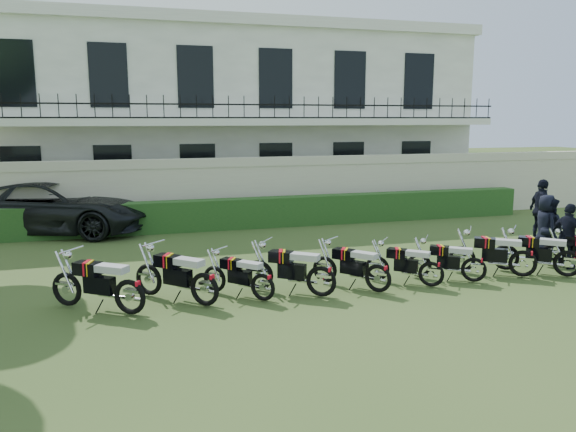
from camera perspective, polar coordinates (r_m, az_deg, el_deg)
The scene contains 18 objects.
ground at distance 12.21m, azimuth 4.07°, elevation -7.40°, with size 100.00×100.00×0.00m, color #2E471C.
perimeter_wall at distance 19.52m, azimuth -3.99°, elevation 2.65°, with size 30.00×0.35×2.30m.
hedge at distance 19.08m, azimuth -0.52°, elevation 0.47°, with size 18.00×0.60×1.00m, color #18441A.
building at distance 25.22m, azimuth -6.95°, elevation 10.01°, with size 20.40×9.60×7.40m.
motorcycle_0 at distance 10.84m, azimuth -15.80°, elevation -7.08°, with size 1.77×1.31×1.15m.
motorcycle_1 at distance 11.02m, azimuth -8.48°, elevation -6.56°, with size 1.56×1.53×1.13m.
motorcycle_2 at distance 11.25m, azimuth -2.57°, elevation -6.56°, with size 1.29×1.31×0.96m.
motorcycle_3 at distance 11.48m, azimuth 3.41°, elevation -5.88°, with size 1.68×1.28×1.10m.
motorcycle_4 at distance 11.91m, azimuth 9.16°, elevation -5.58°, with size 1.29×1.49×1.03m.
motorcycle_5 at distance 12.54m, azimuth 14.38°, elevation -5.13°, with size 1.39×1.21×0.96m.
motorcycle_6 at distance 13.17m, azimuth 18.40°, elevation -4.62°, with size 1.48×1.08×0.95m.
motorcycle_7 at distance 13.96m, azimuth 22.79°, elevation -3.86°, with size 1.66×1.20×1.07m.
motorcycle_8 at distance 14.40m, azimuth 26.58°, elevation -3.75°, with size 1.51×1.38×1.06m.
suv at distance 19.30m, azimuth -22.68°, elevation 0.82°, with size 2.78×6.04×1.68m, color black.
officer_2 at distance 15.25m, azimuth 26.59°, elevation -1.85°, with size 0.94×0.39×1.60m, color black.
officer_3 at distance 16.22m, azimuth 24.67°, elevation -0.93°, with size 0.81×0.53×1.67m, color black.
officer_4 at distance 16.26m, azimuth 25.02°, elevation -1.07°, with size 0.77×0.60×1.59m, color black.
officer_5 at distance 18.26m, azimuth 24.32°, elevation 0.52°, with size 1.09×0.45×1.86m, color black.
Camera 1 is at (-4.05, -10.94, 3.62)m, focal length 35.00 mm.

